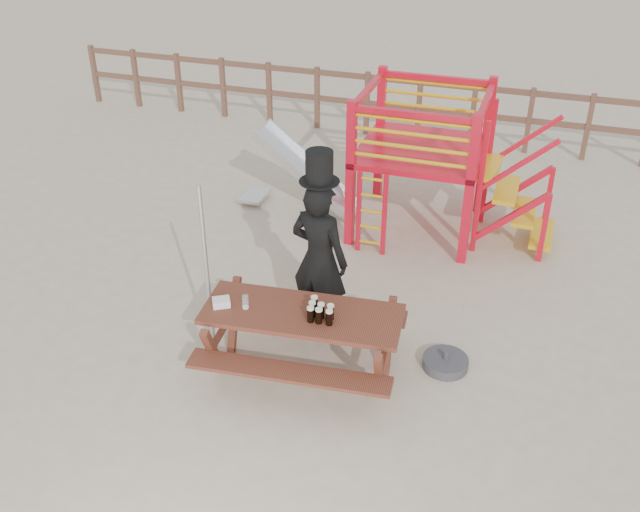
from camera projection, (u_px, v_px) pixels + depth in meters
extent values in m
plane|color=#C6B49A|center=(329.00, 373.00, 7.74)|extent=(60.00, 60.00, 0.00)
cube|color=brown|center=(448.00, 85.00, 12.86)|extent=(15.00, 0.06, 0.10)
cube|color=brown|center=(445.00, 112.00, 13.12)|extent=(15.00, 0.06, 0.10)
cube|color=brown|center=(95.00, 74.00, 15.16)|extent=(0.09, 0.09, 1.20)
cube|color=brown|center=(136.00, 78.00, 14.88)|extent=(0.09, 0.09, 1.20)
cube|color=brown|center=(179.00, 83.00, 14.61)|extent=(0.09, 0.09, 1.20)
cube|color=brown|center=(223.00, 88.00, 14.34)|extent=(0.09, 0.09, 1.20)
cube|color=brown|center=(269.00, 93.00, 14.07)|extent=(0.09, 0.09, 1.20)
cube|color=brown|center=(317.00, 98.00, 13.80)|extent=(0.09, 0.09, 1.20)
cube|color=brown|center=(367.00, 103.00, 13.53)|extent=(0.09, 0.09, 1.20)
cube|color=brown|center=(419.00, 109.00, 13.26)|extent=(0.09, 0.09, 1.20)
cube|color=brown|center=(473.00, 115.00, 12.98)|extent=(0.09, 0.09, 1.20)
cube|color=brown|center=(529.00, 121.00, 12.71)|extent=(0.09, 0.09, 1.20)
cube|color=brown|center=(588.00, 127.00, 12.44)|extent=(0.09, 0.09, 1.20)
cube|color=red|center=(351.00, 175.00, 9.64)|extent=(0.12, 0.12, 2.10)
cube|color=red|center=(469.00, 192.00, 9.20)|extent=(0.12, 0.12, 2.10)
cube|color=red|center=(380.00, 134.00, 10.94)|extent=(0.12, 0.12, 2.10)
cube|color=red|center=(485.00, 147.00, 10.50)|extent=(0.12, 0.12, 2.10)
cube|color=red|center=(422.00, 151.00, 9.99)|extent=(1.72, 1.72, 0.08)
cube|color=red|center=(413.00, 115.00, 8.93)|extent=(1.60, 0.08, 0.08)
cube|color=red|center=(437.00, 78.00, 10.23)|extent=(1.60, 0.08, 0.08)
cube|color=red|center=(369.00, 89.00, 9.80)|extent=(0.08, 1.60, 0.08)
cube|color=red|center=(486.00, 101.00, 9.36)|extent=(0.08, 1.60, 0.08)
cylinder|color=gold|center=(410.00, 160.00, 9.25)|extent=(1.50, 0.05, 0.05)
cylinder|color=gold|center=(433.00, 119.00, 10.55)|extent=(1.50, 0.05, 0.05)
cylinder|color=gold|center=(411.00, 147.00, 9.16)|extent=(1.50, 0.05, 0.05)
cylinder|color=gold|center=(434.00, 108.00, 10.46)|extent=(1.50, 0.05, 0.05)
cylinder|color=gold|center=(412.00, 134.00, 9.06)|extent=(1.50, 0.05, 0.05)
cylinder|color=gold|center=(435.00, 96.00, 10.36)|extent=(1.50, 0.05, 0.05)
cylinder|color=gold|center=(413.00, 121.00, 8.97)|extent=(1.50, 0.05, 0.05)
cylinder|color=gold|center=(436.00, 84.00, 10.27)|extent=(1.50, 0.05, 0.05)
cube|color=red|center=(359.00, 212.00, 9.70)|extent=(0.06, 0.06, 1.20)
cube|color=red|center=(384.00, 216.00, 9.60)|extent=(0.06, 0.06, 1.20)
cylinder|color=gold|center=(370.00, 242.00, 9.88)|extent=(0.36, 0.04, 0.04)
cylinder|color=gold|center=(371.00, 227.00, 9.76)|extent=(0.36, 0.04, 0.04)
cylinder|color=gold|center=(372.00, 212.00, 9.64)|extent=(0.36, 0.04, 0.04)
cylinder|color=gold|center=(372.00, 196.00, 9.51)|extent=(0.36, 0.04, 0.04)
cylinder|color=gold|center=(373.00, 179.00, 9.39)|extent=(0.36, 0.04, 0.04)
cube|color=gold|center=(489.00, 167.00, 9.80)|extent=(0.30, 0.90, 0.06)
cube|color=gold|center=(507.00, 190.00, 9.87)|extent=(0.30, 0.90, 0.06)
cube|color=gold|center=(524.00, 212.00, 9.95)|extent=(0.30, 0.90, 0.06)
cube|color=gold|center=(542.00, 234.00, 10.03)|extent=(0.30, 0.90, 0.06)
cube|color=red|center=(511.00, 217.00, 9.57)|extent=(0.95, 0.08, 0.86)
cube|color=red|center=(517.00, 189.00, 10.30)|extent=(0.95, 0.08, 0.86)
cube|color=silver|center=(308.00, 173.00, 10.75)|extent=(1.53, 0.55, 1.21)
cube|color=silver|center=(302.00, 177.00, 10.51)|extent=(1.58, 0.04, 1.28)
cube|color=silver|center=(314.00, 163.00, 10.95)|extent=(1.58, 0.04, 1.28)
cube|color=silver|center=(254.00, 195.00, 11.26)|extent=(0.35, 0.55, 0.05)
cube|color=brown|center=(302.00, 314.00, 7.35)|extent=(2.13, 0.97, 0.05)
cube|color=brown|center=(288.00, 372.00, 7.04)|extent=(2.08, 0.49, 0.04)
cube|color=brown|center=(315.00, 308.00, 7.99)|extent=(2.08, 0.49, 0.04)
cube|color=brown|center=(224.00, 334.00, 7.73)|extent=(0.20, 1.24, 0.74)
cube|color=brown|center=(384.00, 357.00, 7.39)|extent=(0.20, 1.24, 0.74)
imported|color=black|center=(319.00, 260.00, 7.93)|extent=(0.78, 0.60, 1.91)
cube|color=#0C8E1D|center=(326.00, 236.00, 7.93)|extent=(0.08, 0.04, 0.45)
cylinder|color=black|center=(319.00, 181.00, 7.44)|extent=(0.43, 0.43, 0.01)
cylinder|color=black|center=(319.00, 166.00, 7.35)|extent=(0.29, 0.29, 0.33)
cube|color=white|center=(327.00, 151.00, 7.40)|extent=(0.15, 0.04, 0.04)
cylinder|color=#B2B2B7|center=(207.00, 276.00, 7.46)|extent=(0.05, 0.05, 2.10)
cylinder|color=#3D3D42|center=(445.00, 363.00, 7.80)|extent=(0.50, 0.50, 0.12)
cylinder|color=#3D3D42|center=(446.00, 355.00, 7.74)|extent=(0.06, 0.06, 0.10)
cube|color=white|center=(221.00, 302.00, 7.42)|extent=(0.23, 0.21, 0.08)
cylinder|color=black|center=(311.00, 315.00, 7.17)|extent=(0.07, 0.07, 0.15)
cylinder|color=#FCF3CE|center=(310.00, 308.00, 7.12)|extent=(0.07, 0.07, 0.02)
cylinder|color=black|center=(319.00, 317.00, 7.15)|extent=(0.07, 0.07, 0.15)
cylinder|color=#FCF3CE|center=(319.00, 310.00, 7.10)|extent=(0.07, 0.07, 0.02)
cylinder|color=black|center=(329.00, 318.00, 7.12)|extent=(0.07, 0.07, 0.15)
cylinder|color=#FCF3CE|center=(329.00, 311.00, 7.08)|extent=(0.07, 0.07, 0.02)
cylinder|color=black|center=(312.00, 310.00, 7.25)|extent=(0.07, 0.07, 0.15)
cylinder|color=#FCF3CE|center=(312.00, 303.00, 7.20)|extent=(0.07, 0.07, 0.02)
cylinder|color=black|center=(321.00, 311.00, 7.22)|extent=(0.07, 0.07, 0.15)
cylinder|color=#FCF3CE|center=(321.00, 305.00, 7.18)|extent=(0.07, 0.07, 0.02)
cylinder|color=black|center=(331.00, 313.00, 7.20)|extent=(0.07, 0.07, 0.15)
cylinder|color=#FCF3CE|center=(331.00, 306.00, 7.16)|extent=(0.07, 0.07, 0.02)
cylinder|color=black|center=(314.00, 304.00, 7.33)|extent=(0.07, 0.07, 0.15)
cylinder|color=#FCF3CE|center=(314.00, 297.00, 7.29)|extent=(0.07, 0.07, 0.02)
cylinder|color=silver|center=(245.00, 302.00, 7.36)|extent=(0.07, 0.07, 0.15)
cylinder|color=#FCF3CE|center=(246.00, 307.00, 7.40)|extent=(0.06, 0.06, 0.02)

